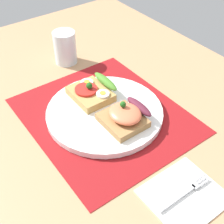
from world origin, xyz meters
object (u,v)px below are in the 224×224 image
object	(u,v)px
drinking_glass	(65,48)
plate	(105,112)
napkin	(184,195)
sandwich_egg_tomato	(93,91)
fork	(186,192)
sandwich_salmon	(125,116)

from	to	relation	value
drinking_glass	plate	bearing A→B (deg)	-10.10
napkin	sandwich_egg_tomato	bearing A→B (deg)	177.15
sandwich_egg_tomato	fork	world-z (taller)	sandwich_egg_tomato
sandwich_egg_tomato	napkin	distance (cm)	33.63
sandwich_salmon	drinking_glass	size ratio (longest dim) A/B	1.05
sandwich_egg_tomato	sandwich_salmon	xyz separation A→B (cm)	(12.34, 0.73, 0.43)
sandwich_salmon	sandwich_egg_tomato	bearing A→B (deg)	-176.63
napkin	fork	distance (cm)	0.65
sandwich_egg_tomato	sandwich_salmon	world-z (taller)	sandwich_salmon
fork	drinking_glass	xyz separation A→B (cm)	(-53.67, 5.25, 4.03)
sandwich_salmon	napkin	xyz separation A→B (cm)	(21.12, -2.39, -3.40)
plate	drinking_glass	xyz separation A→B (cm)	(-26.53, 4.73, 3.74)
sandwich_salmon	napkin	world-z (taller)	sandwich_salmon
plate	sandwich_salmon	size ratio (longest dim) A/B	2.76
napkin	sandwich_salmon	bearing A→B (deg)	173.53
sandwich_salmon	fork	world-z (taller)	sandwich_salmon
plate	sandwich_egg_tomato	xyz separation A→B (cm)	(-6.16, 0.71, 2.21)
plate	fork	bearing A→B (deg)	-1.10
sandwich_egg_tomato	sandwich_salmon	bearing A→B (deg)	3.37
plate	napkin	distance (cm)	27.32
plate	fork	xyz separation A→B (cm)	(27.15, -0.52, -0.29)
napkin	drinking_glass	size ratio (longest dim) A/B	1.46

